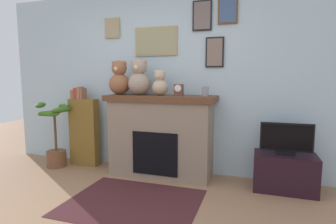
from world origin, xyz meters
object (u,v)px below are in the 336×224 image
teddy_bear_brown (139,79)px  television (286,139)px  potted_plant (55,139)px  fireplace (161,135)px  tv_stand (284,172)px  candle_jar (205,91)px  teddy_bear_cream (160,84)px  mantel_clock (179,90)px  teddy_bear_grey (119,79)px  bookshelf (84,130)px

teddy_bear_brown → television: bearing=-1.0°
teddy_bear_brown → potted_plant: bearing=-173.9°
potted_plant → fireplace: bearing=5.6°
tv_stand → candle_jar: candle_jar is taller
candle_jar → teddy_bear_cream: (-0.62, -0.00, 0.09)m
tv_stand → mantel_clock: bearing=178.6°
tv_stand → mantel_clock: (-1.34, 0.03, 0.97)m
candle_jar → teddy_bear_brown: size_ratio=0.25×
potted_plant → candle_jar: size_ratio=7.84×
tv_stand → mantel_clock: 1.66m
potted_plant → teddy_bear_grey: size_ratio=2.06×
fireplace → potted_plant: (-1.66, -0.16, -0.13)m
bookshelf → teddy_bear_cream: (1.28, -0.07, 0.72)m
candle_jar → teddy_bear_grey: teddy_bear_grey is taller
candle_jar → tv_stand: bearing=-2.0°
bookshelf → teddy_bear_brown: size_ratio=2.44×
bookshelf → candle_jar: (1.89, -0.07, 0.63)m
bookshelf → potted_plant: (-0.38, -0.21, -0.11)m
bookshelf → candle_jar: candle_jar is taller
fireplace → television: fireplace is taller
fireplace → bookshelf: bookshelf is taller
potted_plant → television: potted_plant is taller
mantel_clock → teddy_bear_cream: teddy_bear_cream is taller
bookshelf → teddy_bear_brown: teddy_bear_brown is taller
potted_plant → mantel_clock: bearing=4.3°
fireplace → potted_plant: fireplace is taller
television → teddy_bear_brown: teddy_bear_brown is taller
television → mantel_clock: (-1.34, 0.03, 0.57)m
tv_stand → teddy_bear_grey: teddy_bear_grey is taller
teddy_bear_cream → bookshelf: bearing=177.0°
fireplace → mantel_clock: mantel_clock is taller
bookshelf → potted_plant: size_ratio=1.23×
tv_stand → teddy_bear_brown: size_ratio=1.43×
bookshelf → mantel_clock: 1.67m
mantel_clock → teddy_bear_brown: size_ratio=0.31×
tv_stand → teddy_bear_cream: (-1.60, 0.03, 1.05)m
mantel_clock → candle_jar: bearing=0.2°
teddy_bear_grey → television: bearing=-0.9°
tv_stand → teddy_bear_cream: bearing=178.8°
mantel_clock → teddy_bear_grey: (-0.87, 0.00, 0.14)m
candle_jar → teddy_bear_grey: bearing=-180.0°
candle_jar → teddy_bear_brown: bearing=-180.0°
teddy_bear_cream → tv_stand: bearing=-1.2°
potted_plant → bookshelf: bearing=29.3°
bookshelf → potted_plant: bookshelf is taller
tv_stand → teddy_bear_cream: teddy_bear_cream is taller
teddy_bear_brown → teddy_bear_cream: (0.31, 0.00, -0.07)m
mantel_clock → teddy_bear_grey: teddy_bear_grey is taller
potted_plant → tv_stand: 3.26m
teddy_bear_grey → teddy_bear_cream: 0.61m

